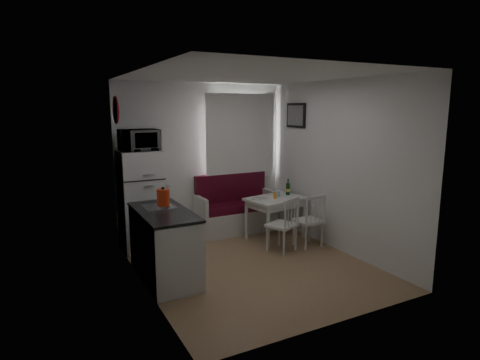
% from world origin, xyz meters
% --- Properties ---
extents(floor, '(3.00, 3.50, 0.02)m').
position_xyz_m(floor, '(0.00, 0.00, 0.00)').
color(floor, '#A27A56').
rests_on(floor, ground).
extents(ceiling, '(3.00, 3.50, 0.02)m').
position_xyz_m(ceiling, '(0.00, 0.00, 2.60)').
color(ceiling, white).
rests_on(ceiling, wall_back).
extents(wall_back, '(3.00, 0.02, 2.60)m').
position_xyz_m(wall_back, '(0.00, 1.75, 1.30)').
color(wall_back, white).
rests_on(wall_back, floor).
extents(wall_front, '(3.00, 0.02, 2.60)m').
position_xyz_m(wall_front, '(0.00, -1.75, 1.30)').
color(wall_front, white).
rests_on(wall_front, floor).
extents(wall_left, '(0.02, 3.50, 2.60)m').
position_xyz_m(wall_left, '(-1.50, 0.00, 1.30)').
color(wall_left, white).
rests_on(wall_left, floor).
extents(wall_right, '(0.02, 3.50, 2.60)m').
position_xyz_m(wall_right, '(1.50, 0.00, 1.30)').
color(wall_right, white).
rests_on(wall_right, floor).
extents(window, '(1.22, 0.06, 1.47)m').
position_xyz_m(window, '(0.70, 1.72, 1.62)').
color(window, silver).
rests_on(window, wall_back).
extents(curtain, '(1.35, 0.02, 1.50)m').
position_xyz_m(curtain, '(0.70, 1.65, 1.68)').
color(curtain, white).
rests_on(curtain, wall_back).
extents(kitchen_counter, '(0.62, 1.32, 1.16)m').
position_xyz_m(kitchen_counter, '(-1.20, 0.16, 0.46)').
color(kitchen_counter, silver).
rests_on(kitchen_counter, floor).
extents(wall_sign, '(0.03, 0.40, 0.40)m').
position_xyz_m(wall_sign, '(-1.47, 1.45, 2.15)').
color(wall_sign, '#192496').
rests_on(wall_sign, wall_left).
extents(picture_frame, '(0.04, 0.52, 0.42)m').
position_xyz_m(picture_frame, '(1.48, 1.10, 2.05)').
color(picture_frame, black).
rests_on(picture_frame, wall_right).
extents(bench, '(1.42, 0.55, 1.02)m').
position_xyz_m(bench, '(0.51, 1.51, 0.34)').
color(bench, silver).
rests_on(bench, floor).
extents(dining_table, '(1.04, 0.82, 0.70)m').
position_xyz_m(dining_table, '(0.94, 0.86, 0.62)').
color(dining_table, silver).
rests_on(dining_table, floor).
extents(chair_left, '(0.52, 0.52, 0.46)m').
position_xyz_m(chair_left, '(0.69, 0.20, 0.53)').
color(chair_left, silver).
rests_on(chair_left, floor).
extents(chair_right, '(0.41, 0.40, 0.46)m').
position_xyz_m(chair_right, '(1.19, 0.20, 0.53)').
color(chair_right, silver).
rests_on(chair_right, floor).
extents(fridge, '(0.62, 0.62, 1.55)m').
position_xyz_m(fridge, '(-1.18, 1.40, 0.77)').
color(fridge, white).
rests_on(fridge, floor).
extents(microwave, '(0.58, 0.39, 0.32)m').
position_xyz_m(microwave, '(-1.18, 1.35, 1.71)').
color(microwave, white).
rests_on(microwave, fridge).
extents(kettle, '(0.20, 0.20, 0.27)m').
position_xyz_m(kettle, '(-1.15, 0.30, 1.03)').
color(kettle, red).
rests_on(kettle, kitchen_counter).
extents(wine_bottle, '(0.07, 0.07, 0.28)m').
position_xyz_m(wine_bottle, '(1.25, 0.96, 0.84)').
color(wine_bottle, '#133B16').
rests_on(wine_bottle, dining_table).
extents(drinking_glass_orange, '(0.06, 0.06, 0.11)m').
position_xyz_m(drinking_glass_orange, '(0.89, 0.81, 0.75)').
color(drinking_glass_orange, gold).
rests_on(drinking_glass_orange, dining_table).
extents(drinking_glass_blue, '(0.06, 0.06, 0.11)m').
position_xyz_m(drinking_glass_blue, '(1.02, 0.91, 0.75)').
color(drinking_glass_blue, '#85B9E3').
rests_on(drinking_glass_blue, dining_table).
extents(plate, '(0.25, 0.25, 0.02)m').
position_xyz_m(plate, '(0.64, 0.88, 0.71)').
color(plate, white).
rests_on(plate, dining_table).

